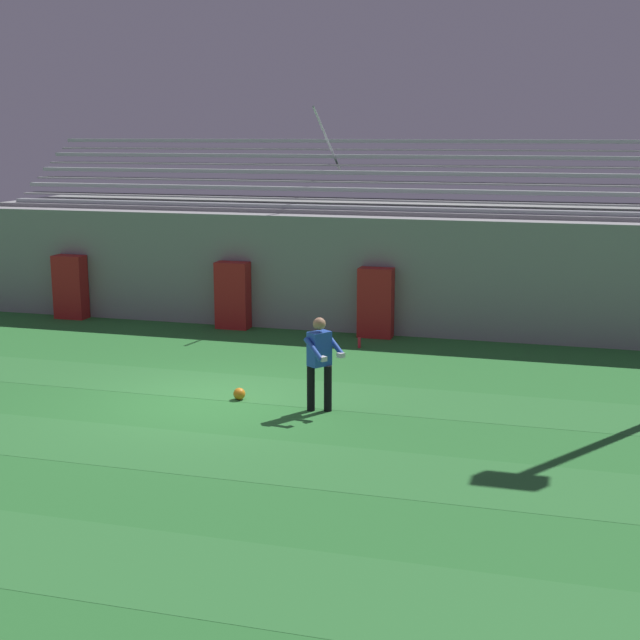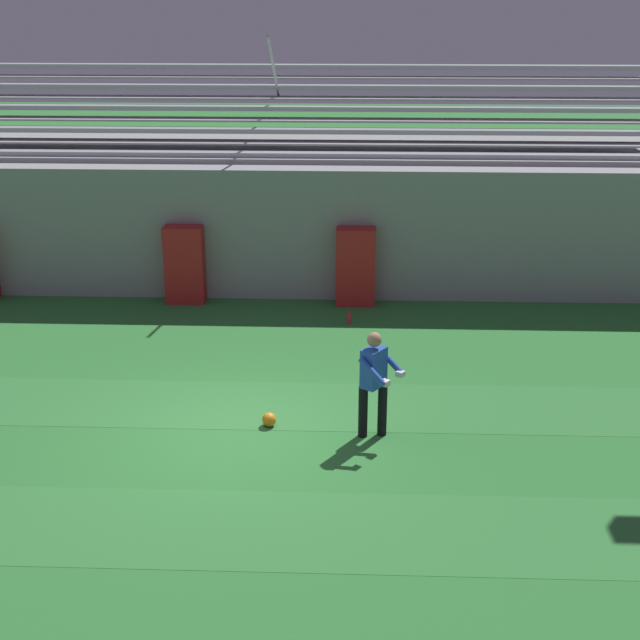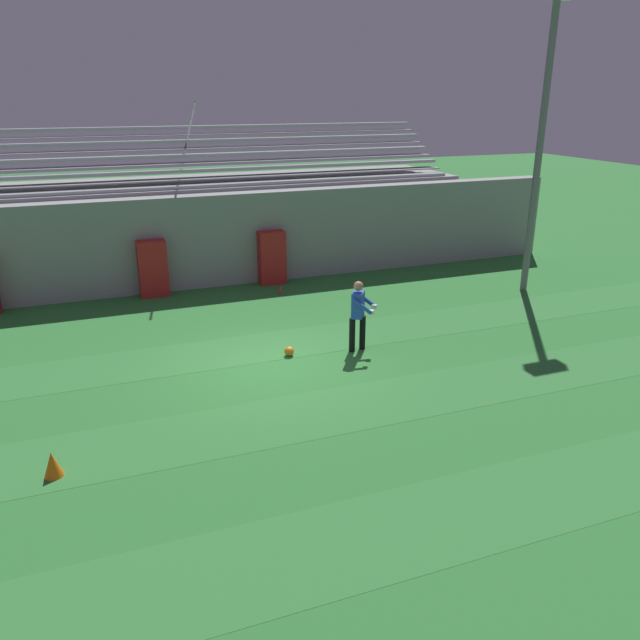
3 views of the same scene
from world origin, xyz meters
The scene contains 13 objects.
ground_plane centered at (0.00, 0.00, 0.00)m, with size 80.00×80.00×0.00m, color #2D7533.
turf_stripe_near centered at (0.00, -6.00, 0.00)m, with size 28.00×1.75×0.01m, color #337A38.
turf_stripe_mid centered at (0.00, -2.50, 0.00)m, with size 28.00×1.75×0.01m, color #337A38.
turf_stripe_far centered at (0.00, 1.01, 0.00)m, with size 28.00×1.75×0.01m, color #337A38.
back_wall centered at (0.00, 6.50, 1.40)m, with size 24.00×0.60×2.80m, color gray.
padding_pillar_gate_left centered at (-1.81, 5.95, 0.83)m, with size 0.82×0.44×1.66m, color #B21E1E.
padding_pillar_gate_right centered at (1.81, 5.95, 0.83)m, with size 0.82×0.44×1.66m, color #B21E1E.
bleacher_stand centered at (0.00, 8.84, 1.50)m, with size 18.00×4.05×5.43m.
floodlight_pole centered at (8.76, 2.57, 5.27)m, with size 0.90×0.36×8.38m.
goalkeeper centered at (2.09, 0.03, 0.95)m, with size 0.72×0.74×1.67m.
soccer_ball centered at (0.49, 0.28, 0.11)m, with size 0.22×0.22×0.22m, color orange.
traffic_cone centered at (-4.44, -2.92, 0.21)m, with size 0.30×0.30×0.42m, color orange.
water_bottle centered at (1.69, 4.76, 0.12)m, with size 0.07×0.07×0.24m, color red.
Camera 3 is at (-3.52, -12.20, 5.65)m, focal length 35.00 mm.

